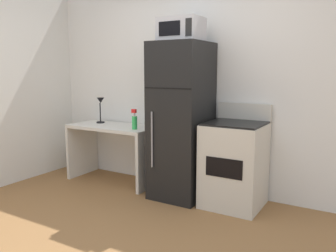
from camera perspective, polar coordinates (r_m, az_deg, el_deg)
ground_plane at (r=3.18m, az=-9.09°, el=-18.40°), size 12.00×12.00×0.00m
wall_back_white at (r=4.26m, az=5.29°, el=6.89°), size 5.00×0.10×2.60m
desk at (r=4.64m, az=-8.92°, el=-2.64°), size 1.19×0.57×0.75m
desk_lamp at (r=4.80m, az=-11.07°, el=3.30°), size 0.14×0.12×0.35m
spray_bottle at (r=4.26m, az=-5.54°, el=0.78°), size 0.06×0.06×0.25m
refrigerator at (r=3.97m, az=2.23°, el=0.79°), size 0.58×0.67×1.78m
microwave at (r=3.94m, az=2.17°, el=15.59°), size 0.46×0.35×0.26m
oven_range at (r=3.83m, az=10.87°, el=-6.14°), size 0.61×0.61×1.10m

